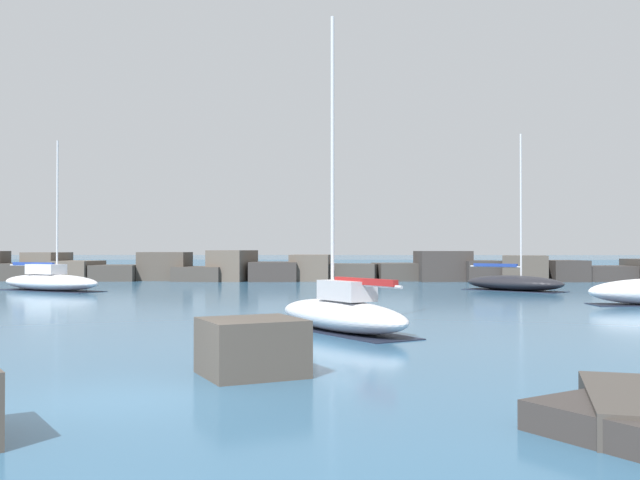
{
  "coord_description": "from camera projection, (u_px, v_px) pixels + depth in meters",
  "views": [
    {
      "loc": [
        3.96,
        -12.71,
        2.71
      ],
      "look_at": [
        2.63,
        25.53,
        3.19
      ],
      "focal_mm": 40.0,
      "sensor_mm": 36.0,
      "label": 1
    }
  ],
  "objects": [
    {
      "name": "foreground_rocks",
      "position": [
        195.0,
        389.0,
        11.46
      ],
      "size": [
        17.45,
        9.24,
        1.21
      ],
      "color": "#423D38",
      "rests_on": "ground"
    },
    {
      "name": "sailboat_moored_4",
      "position": [
        342.0,
        312.0,
        23.33
      ],
      "size": [
        5.32,
        6.52,
        10.52
      ],
      "color": "silver",
      "rests_on": "ground"
    },
    {
      "name": "breakwater_jetty",
      "position": [
        313.0,
        269.0,
        60.49
      ],
      "size": [
        69.21,
        7.13,
        2.59
      ],
      "color": "#423D38",
      "rests_on": "ground"
    },
    {
      "name": "open_sea_beyond",
      "position": [
        321.0,
        265.0,
        120.35
      ],
      "size": [
        400.0,
        116.0,
        0.01
      ],
      "color": "#235175",
      "rests_on": "ground"
    },
    {
      "name": "ground_plane",
      "position": [
        125.0,
        399.0,
        12.81
      ],
      "size": [
        600.0,
        600.0,
        0.0
      ],
      "primitive_type": "plane",
      "color": "#336084"
    },
    {
      "name": "sailboat_moored_2",
      "position": [
        50.0,
        281.0,
        46.06
      ],
      "size": [
        8.41,
        5.89,
        9.7
      ],
      "color": "white",
      "rests_on": "ground"
    },
    {
      "name": "sailboat_moored_0",
      "position": [
        514.0,
        283.0,
        46.05
      ],
      "size": [
        6.66,
        6.31,
        10.12
      ],
      "color": "black",
      "rests_on": "ground"
    }
  ]
}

